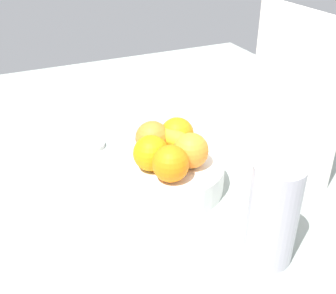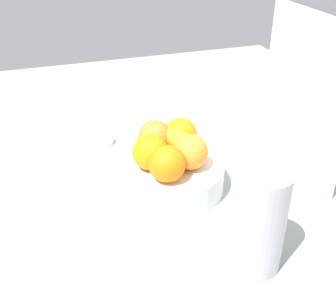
{
  "view_description": "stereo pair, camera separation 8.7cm",
  "coord_description": "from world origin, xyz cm",
  "px_view_note": "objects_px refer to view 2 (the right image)",
  "views": [
    {
      "loc": [
        69.0,
        -34.47,
        54.25
      ],
      "look_at": [
        0.12,
        -2.72,
        10.18
      ],
      "focal_mm": 44.71,
      "sensor_mm": 36.0,
      "label": 1
    },
    {
      "loc": [
        72.2,
        -26.34,
        54.25
      ],
      "look_at": [
        0.12,
        -2.72,
        10.18
      ],
      "focal_mm": 44.71,
      "sensor_mm": 36.0,
      "label": 2
    }
  ],
  "objects_px": {
    "orange_front_left": "(150,152)",
    "cutting_board": "(303,97)",
    "thermos_tumbler": "(260,221)",
    "orange_back_right": "(155,137)",
    "banana_bunch": "(177,144)",
    "orange_front_right": "(167,164)",
    "orange_back_left": "(180,135)",
    "fruit_bowl": "(168,175)",
    "orange_center": "(190,152)",
    "jar_lid": "(102,141)"
  },
  "relations": [
    {
      "from": "orange_back_left",
      "to": "cutting_board",
      "type": "height_order",
      "value": "cutting_board"
    },
    {
      "from": "orange_front_left",
      "to": "orange_back_left",
      "type": "relative_size",
      "value": 1.0
    },
    {
      "from": "orange_back_right",
      "to": "orange_front_right",
      "type": "bearing_deg",
      "value": -4.11
    },
    {
      "from": "orange_back_left",
      "to": "thermos_tumbler",
      "type": "height_order",
      "value": "thermos_tumbler"
    },
    {
      "from": "banana_bunch",
      "to": "orange_front_right",
      "type": "bearing_deg",
      "value": -31.29
    },
    {
      "from": "orange_center",
      "to": "orange_front_left",
      "type": "bearing_deg",
      "value": -107.46
    },
    {
      "from": "fruit_bowl",
      "to": "orange_back_right",
      "type": "bearing_deg",
      "value": -166.55
    },
    {
      "from": "orange_center",
      "to": "jar_lid",
      "type": "xyz_separation_m",
      "value": [
        -0.27,
        -0.14,
        -0.09
      ]
    },
    {
      "from": "orange_front_right",
      "to": "orange_back_right",
      "type": "height_order",
      "value": "same"
    },
    {
      "from": "banana_bunch",
      "to": "cutting_board",
      "type": "xyz_separation_m",
      "value": [
        0.04,
        0.28,
        0.09
      ]
    },
    {
      "from": "orange_back_right",
      "to": "orange_front_left",
      "type": "bearing_deg",
      "value": -25.41
    },
    {
      "from": "orange_front_right",
      "to": "banana_bunch",
      "type": "relative_size",
      "value": 0.43
    },
    {
      "from": "orange_back_right",
      "to": "fruit_bowl",
      "type": "bearing_deg",
      "value": 13.45
    },
    {
      "from": "orange_front_left",
      "to": "orange_back_left",
      "type": "xyz_separation_m",
      "value": [
        -0.05,
        0.08,
        0.0
      ]
    },
    {
      "from": "orange_front_right",
      "to": "orange_back_right",
      "type": "distance_m",
      "value": 0.11
    },
    {
      "from": "fruit_bowl",
      "to": "orange_back_left",
      "type": "relative_size",
      "value": 3.24
    },
    {
      "from": "orange_back_left",
      "to": "orange_back_right",
      "type": "distance_m",
      "value": 0.06
    },
    {
      "from": "orange_back_left",
      "to": "cutting_board",
      "type": "relative_size",
      "value": 0.21
    },
    {
      "from": "fruit_bowl",
      "to": "orange_front_right",
      "type": "distance_m",
      "value": 0.09
    },
    {
      "from": "fruit_bowl",
      "to": "orange_back_right",
      "type": "height_order",
      "value": "orange_back_right"
    },
    {
      "from": "thermos_tumbler",
      "to": "cutting_board",
      "type": "bearing_deg",
      "value": 137.02
    },
    {
      "from": "orange_center",
      "to": "orange_back_left",
      "type": "xyz_separation_m",
      "value": [
        -0.08,
        0.01,
        0.0
      ]
    },
    {
      "from": "orange_front_left",
      "to": "orange_center",
      "type": "bearing_deg",
      "value": 72.54
    },
    {
      "from": "cutting_board",
      "to": "jar_lid",
      "type": "distance_m",
      "value": 0.51
    },
    {
      "from": "orange_front_left",
      "to": "thermos_tumbler",
      "type": "distance_m",
      "value": 0.28
    },
    {
      "from": "orange_back_left",
      "to": "cutting_board",
      "type": "distance_m",
      "value": 0.28
    },
    {
      "from": "orange_front_left",
      "to": "cutting_board",
      "type": "xyz_separation_m",
      "value": [
        0.01,
        0.35,
        0.08
      ]
    },
    {
      "from": "orange_center",
      "to": "orange_back_left",
      "type": "bearing_deg",
      "value": 175.9
    },
    {
      "from": "cutting_board",
      "to": "thermos_tumbler",
      "type": "height_order",
      "value": "cutting_board"
    },
    {
      "from": "orange_back_right",
      "to": "orange_center",
      "type": "bearing_deg",
      "value": 31.58
    },
    {
      "from": "fruit_bowl",
      "to": "orange_back_left",
      "type": "distance_m",
      "value": 0.09
    },
    {
      "from": "orange_back_left",
      "to": "orange_front_right",
      "type": "bearing_deg",
      "value": -31.69
    },
    {
      "from": "orange_center",
      "to": "cutting_board",
      "type": "height_order",
      "value": "cutting_board"
    },
    {
      "from": "orange_back_left",
      "to": "banana_bunch",
      "type": "height_order",
      "value": "orange_back_left"
    },
    {
      "from": "orange_front_left",
      "to": "cutting_board",
      "type": "height_order",
      "value": "cutting_board"
    },
    {
      "from": "orange_center",
      "to": "banana_bunch",
      "type": "relative_size",
      "value": 0.43
    },
    {
      "from": "orange_back_right",
      "to": "jar_lid",
      "type": "relative_size",
      "value": 1.21
    },
    {
      "from": "fruit_bowl",
      "to": "banana_bunch",
      "type": "distance_m",
      "value": 0.07
    },
    {
      "from": "orange_front_left",
      "to": "orange_front_right",
      "type": "distance_m",
      "value": 0.06
    },
    {
      "from": "orange_center",
      "to": "thermos_tumbler",
      "type": "distance_m",
      "value": 0.24
    },
    {
      "from": "orange_center",
      "to": "cutting_board",
      "type": "bearing_deg",
      "value": 93.33
    },
    {
      "from": "orange_back_right",
      "to": "cutting_board",
      "type": "relative_size",
      "value": 0.21
    },
    {
      "from": "thermos_tumbler",
      "to": "orange_back_right",
      "type": "bearing_deg",
      "value": -165.33
    },
    {
      "from": "fruit_bowl",
      "to": "jar_lid",
      "type": "bearing_deg",
      "value": -156.87
    },
    {
      "from": "banana_bunch",
      "to": "cutting_board",
      "type": "distance_m",
      "value": 0.29
    },
    {
      "from": "orange_center",
      "to": "thermos_tumbler",
      "type": "bearing_deg",
      "value": 7.78
    },
    {
      "from": "orange_back_left",
      "to": "banana_bunch",
      "type": "distance_m",
      "value": 0.03
    },
    {
      "from": "orange_back_left",
      "to": "banana_bunch",
      "type": "xyz_separation_m",
      "value": [
        0.02,
        -0.02,
        -0.01
      ]
    },
    {
      "from": "orange_front_left",
      "to": "thermos_tumbler",
      "type": "bearing_deg",
      "value": 23.14
    },
    {
      "from": "orange_center",
      "to": "orange_back_right",
      "type": "xyz_separation_m",
      "value": [
        -0.08,
        -0.05,
        0.0
      ]
    }
  ]
}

